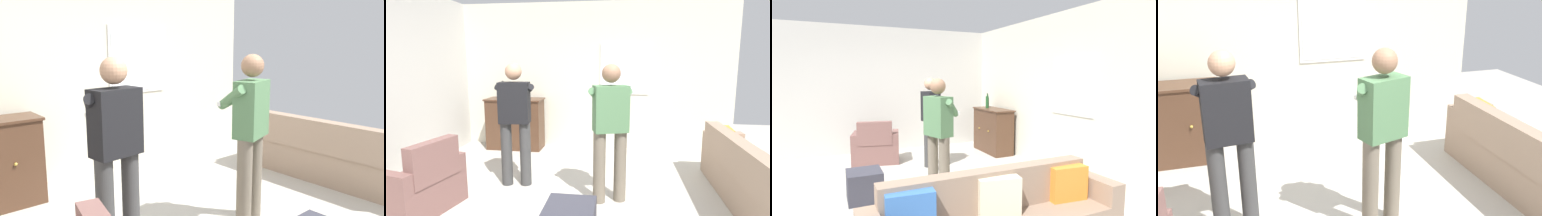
{
  "view_description": "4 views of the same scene",
  "coord_description": "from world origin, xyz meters",
  "views": [
    {
      "loc": [
        -2.35,
        -1.99,
        1.79
      ],
      "look_at": [
        0.05,
        0.78,
        1.14
      ],
      "focal_mm": 35.0,
      "sensor_mm": 36.0,
      "label": 1
    },
    {
      "loc": [
        0.52,
        -3.17,
        1.73
      ],
      "look_at": [
        -0.04,
        0.77,
        1.08
      ],
      "focal_mm": 28.0,
      "sensor_mm": 36.0,
      "label": 2
    },
    {
      "loc": [
        4.29,
        -1.07,
        1.71
      ],
      "look_at": [
        0.18,
        0.82,
        1.23
      ],
      "focal_mm": 28.0,
      "sensor_mm": 36.0,
      "label": 3
    },
    {
      "loc": [
        -0.91,
        -2.92,
        2.36
      ],
      "look_at": [
        0.2,
        0.63,
        1.07
      ],
      "focal_mm": 40.0,
      "sensor_mm": 36.0,
      "label": 4
    }
  ],
  "objects": [
    {
      "name": "wall_back_with_window",
      "position": [
        0.01,
        2.66,
        1.4
      ],
      "size": [
        5.2,
        0.15,
        2.8
      ],
      "color": "beige",
      "rests_on": "ground"
    },
    {
      "name": "person_standing_left",
      "position": [
        -0.89,
        0.65,
        0.94
      ],
      "size": [
        0.55,
        0.5,
        1.68
      ],
      "color": "#383838",
      "rests_on": "ground"
    },
    {
      "name": "couch",
      "position": [
        2.03,
        0.34,
        0.33
      ],
      "size": [
        0.57,
        2.51,
        0.82
      ],
      "color": "gray",
      "rests_on": "ground"
    },
    {
      "name": "person_standing_right",
      "position": [
        0.41,
        0.33,
        0.94
      ],
      "size": [
        0.53,
        0.52,
        1.68
      ],
      "color": "#6B6051",
      "rests_on": "ground"
    }
  ]
}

